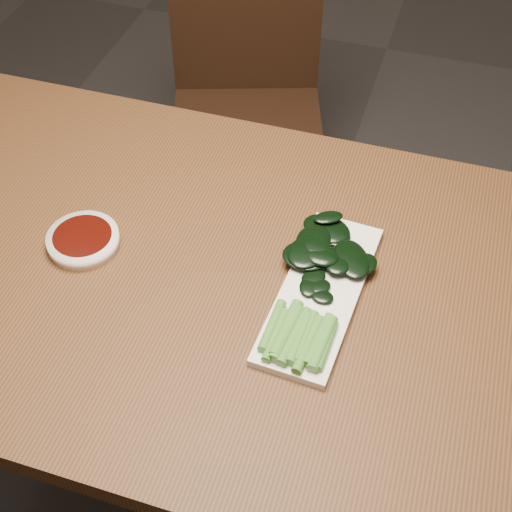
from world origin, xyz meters
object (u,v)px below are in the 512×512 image
(sauce_bowl, at_px, (83,240))
(gai_lan, at_px, (316,279))
(table, at_px, (229,300))
(serving_plate, at_px, (320,293))
(chair_far, at_px, (247,98))

(sauce_bowl, height_order, gai_lan, gai_lan)
(table, relative_size, serving_plate, 4.12)
(table, distance_m, sauce_bowl, 0.27)
(chair_far, distance_m, gai_lan, 0.95)
(gai_lan, bearing_deg, chair_far, 115.14)
(gai_lan, bearing_deg, sauce_bowl, -176.47)
(sauce_bowl, relative_size, serving_plate, 0.36)
(sauce_bowl, xyz_separation_m, serving_plate, (0.41, 0.01, -0.01))
(sauce_bowl, height_order, serving_plate, sauce_bowl)
(table, height_order, serving_plate, serving_plate)
(table, distance_m, chair_far, 0.88)
(table, height_order, chair_far, chair_far)
(table, bearing_deg, gai_lan, 4.36)
(chair_far, relative_size, serving_plate, 2.62)
(gai_lan, bearing_deg, table, -175.64)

